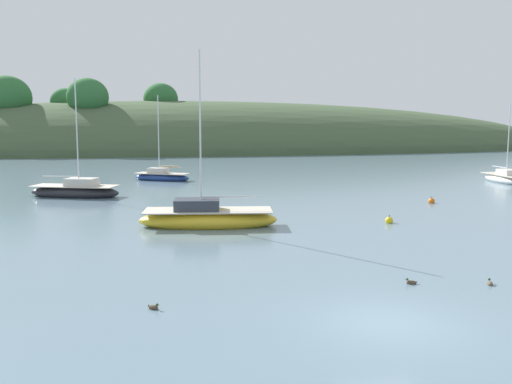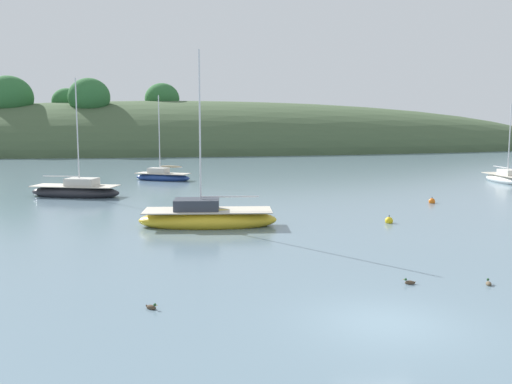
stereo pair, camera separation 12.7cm
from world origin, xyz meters
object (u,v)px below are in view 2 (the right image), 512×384
object	(u,v)px
sailboat_navy_dinghy	(162,176)
duck_lone_right	(489,283)
mooring_buoy_outer	(432,201)
duck_straggler	(410,282)
sailboat_black_sloop	(76,191)
sailboat_white_near	(207,218)
sailboat_grey_yawl	(506,178)
mooring_buoy_inner	(389,221)
duck_lead	(151,307)

from	to	relation	value
sailboat_navy_dinghy	duck_lone_right	bearing A→B (deg)	-74.30
mooring_buoy_outer	duck_straggler	distance (m)	20.40
sailboat_black_sloop	mooring_buoy_outer	bearing A→B (deg)	-18.13
sailboat_white_near	sailboat_grey_yawl	distance (m)	33.18
sailboat_black_sloop	mooring_buoy_inner	size ratio (longest dim) A/B	16.50
sailboat_white_near	duck_lone_right	distance (m)	15.27
mooring_buoy_outer	duck_lone_right	distance (m)	19.80
sailboat_navy_dinghy	duck_lead	size ratio (longest dim) A/B	21.58
sailboat_black_sloop	sailboat_grey_yawl	distance (m)	37.29
duck_lead	sailboat_black_sloop	bearing A→B (deg)	101.50
sailboat_grey_yawl	duck_straggler	world-z (taller)	sailboat_grey_yawl
duck_straggler	sailboat_white_near	bearing A→B (deg)	115.85
sailboat_black_sloop	sailboat_grey_yawl	size ratio (longest dim) A/B	1.23
mooring_buoy_outer	duck_lead	bearing A→B (deg)	-135.12
sailboat_grey_yawl	mooring_buoy_outer	xyz separation A→B (m)	(-12.87, -10.83, -0.24)
mooring_buoy_inner	duck_straggler	distance (m)	11.92
sailboat_navy_dinghy	sailboat_white_near	world-z (taller)	sailboat_white_near
sailboat_navy_dinghy	duck_lead	xyz separation A→B (m)	(-1.10, -37.20, -0.31)
sailboat_black_sloop	mooring_buoy_inner	bearing A→B (deg)	-38.35
sailboat_navy_dinghy	mooring_buoy_inner	world-z (taller)	sailboat_navy_dinghy
sailboat_navy_dinghy	sailboat_white_near	distance (m)	24.14
sailboat_black_sloop	duck_lone_right	distance (m)	31.26
sailboat_white_near	duck_straggler	size ratio (longest dim) A/B	22.76
sailboat_white_near	mooring_buoy_outer	distance (m)	16.90
sailboat_black_sloop	sailboat_navy_dinghy	distance (m)	12.33
sailboat_white_near	mooring_buoy_inner	world-z (taller)	sailboat_white_near
duck_lone_right	sailboat_black_sloop	bearing A→B (deg)	122.67
sailboat_grey_yawl	duck_lone_right	size ratio (longest dim) A/B	17.56
sailboat_navy_dinghy	duck_lead	distance (m)	37.22
sailboat_navy_dinghy	mooring_buoy_inner	distance (m)	27.62
sailboat_white_near	mooring_buoy_inner	size ratio (longest dim) A/B	17.62
sailboat_black_sloop	mooring_buoy_inner	xyz separation A→B (m)	(18.35, -14.52, -0.29)
sailboat_black_sloop	duck_lone_right	bearing A→B (deg)	-57.33
mooring_buoy_outer	duck_lead	size ratio (longest dim) A/B	1.44
mooring_buoy_outer	duck_lone_right	world-z (taller)	mooring_buoy_outer
mooring_buoy_outer	duck_straggler	world-z (taller)	mooring_buoy_outer
sailboat_white_near	duck_lead	size ratio (longest dim) A/B	25.33
sailboat_black_sloop	sailboat_navy_dinghy	world-z (taller)	sailboat_black_sloop
duck_straggler	duck_lone_right	bearing A→B (deg)	-13.00
duck_lone_right	duck_lead	bearing A→B (deg)	-177.80
mooring_buoy_outer	duck_straggler	bearing A→B (deg)	-119.56
sailboat_navy_dinghy	mooring_buoy_inner	size ratio (longest dim) A/B	15.01
duck_straggler	duck_lone_right	xyz separation A→B (m)	(2.62, -0.61, 0.00)
mooring_buoy_outer	sailboat_black_sloop	bearing A→B (deg)	161.87
sailboat_black_sloop	mooring_buoy_outer	xyz separation A→B (m)	(24.31, -7.96, -0.29)
mooring_buoy_outer	duck_lone_right	bearing A→B (deg)	-112.07
sailboat_navy_dinghy	mooring_buoy_outer	bearing A→B (deg)	-46.01
duck_lead	mooring_buoy_outer	bearing A→B (deg)	44.88
sailboat_navy_dinghy	duck_lone_right	distance (m)	38.19
sailboat_navy_dinghy	duck_straggler	world-z (taller)	sailboat_navy_dinghy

